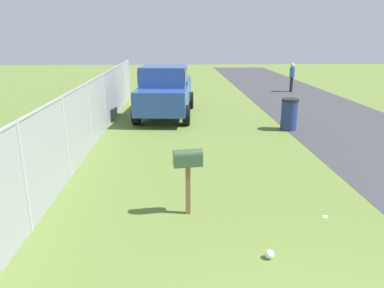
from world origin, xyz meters
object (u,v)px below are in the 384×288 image
(mailbox, at_px, (188,163))
(pedestrian, at_px, (292,75))
(pickup_truck, at_px, (165,90))
(trash_bin, at_px, (289,114))

(mailbox, distance_m, pedestrian, 16.54)
(pedestrian, bearing_deg, mailbox, 101.71)
(pickup_truck, relative_size, pedestrian, 3.08)
(trash_bin, distance_m, pedestrian, 9.37)
(pickup_truck, xyz_separation_m, pedestrian, (6.50, -7.29, -0.14))
(pedestrian, bearing_deg, trash_bin, 107.74)
(mailbox, bearing_deg, pickup_truck, -4.46)
(pedestrian, bearing_deg, pickup_truck, 77.16)
(trash_bin, xyz_separation_m, pedestrian, (8.92, -2.84, 0.40))
(mailbox, relative_size, pickup_truck, 0.25)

